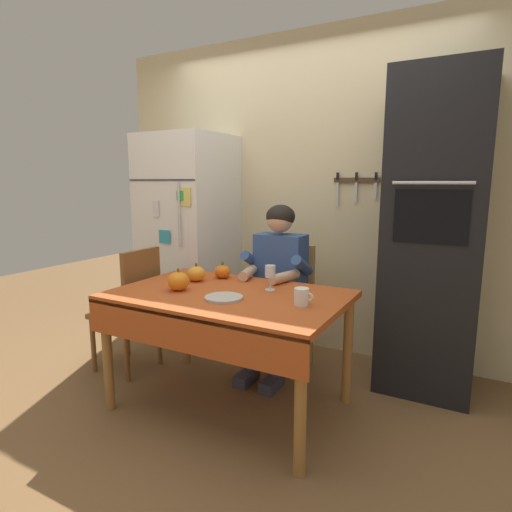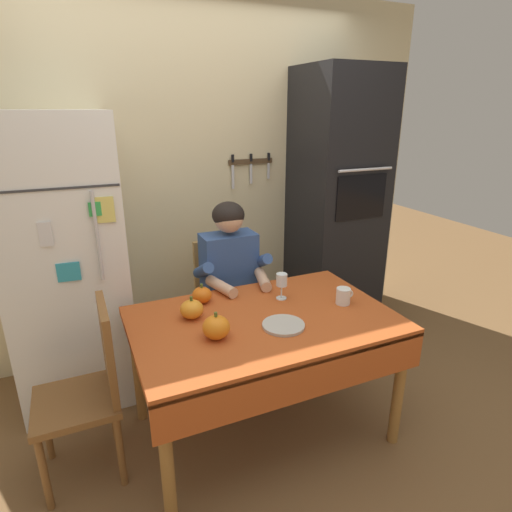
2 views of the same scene
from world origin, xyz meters
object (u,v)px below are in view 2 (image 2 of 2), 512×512
Objects in this scene: coffee_mug at (343,296)px; wine_glass at (282,281)px; refrigerator at (66,264)px; chair_left_side at (91,385)px; seated_person at (233,279)px; pumpkin_small at (216,328)px; dining_table at (265,333)px; chair_behind_person at (224,299)px; pumpkin_medium at (202,295)px; wall_oven at (336,209)px; pumpkin_large at (192,309)px; serving_tray at (283,325)px.

coffee_mug is 0.69× the size of wine_glass.
refrigerator is 1.94× the size of chair_left_side.
coffee_mug is 0.36m from wine_glass.
seated_person is 1.34× the size of chair_left_side.
pumpkin_small is at bearing -116.83° from seated_person.
dining_table is 0.92m from chair_left_side.
chair_behind_person is 0.96m from coffee_mug.
wall_oven is at bearing 24.21° from pumpkin_medium.
pumpkin_large is at bearing 167.67° from coffee_mug.
dining_table is 0.34m from pumpkin_small.
serving_tray is (0.30, -0.45, -0.04)m from pumpkin_medium.
dining_table is (-1.05, -0.92, -0.39)m from wall_oven.
dining_table is 0.81m from chair_behind_person.
refrigerator is 1.45× the size of seated_person.
serving_tray is at bearing -166.94° from coffee_mug.
dining_table is 0.61m from seated_person.
seated_person is at bearing -162.40° from wall_oven.
wine_glass reaches higher than serving_tray.
dining_table is 8.85× the size of wine_glass.
serving_tray is (0.05, -0.11, 0.09)m from dining_table.
coffee_mug is at bearing -5.30° from chair_left_side.
seated_person is 0.40m from pumpkin_medium.
chair_behind_person and chair_left_side have the same top height.
refrigerator is at bearing -178.86° from wall_oven.
dining_table is 1.51× the size of chair_left_side.
wine_glass reaches higher than pumpkin_small.
chair_behind_person reaches higher than pumpkin_medium.
pumpkin_small reaches higher than pumpkin_medium.
chair_left_side reaches higher than dining_table.
pumpkin_medium reaches higher than coffee_mug.
seated_person reaches higher than pumpkin_large.
pumpkin_small is at bearing -18.72° from chair_left_side.
wall_oven is 18.23× the size of pumpkin_medium.
pumpkin_small is (-0.50, -0.28, -0.05)m from wine_glass.
wall_oven reaches higher than pumpkin_large.
seated_person is 5.63× the size of serving_tray.
dining_table is at bearing -42.91° from refrigerator.
pumpkin_medium is 0.83× the size of pumpkin_small.
seated_person reaches higher than dining_table.
wall_oven is 9.49× the size of serving_tray.
pumpkin_medium is (-0.25, 0.34, 0.13)m from dining_table.
wall_oven is at bearing 59.02° from coffee_mug.
dining_table is 1.12× the size of seated_person.
wall_oven is at bearing 1.14° from refrigerator.
wine_glass reaches higher than pumpkin_large.
refrigerator is 1.29× the size of dining_table.
wine_glass is (0.20, 0.20, 0.20)m from dining_table.
chair_left_side is at bearing -174.20° from pumpkin_large.
chair_behind_person is 4.20× the size of serving_tray.
pumpkin_large is 0.57× the size of serving_tray.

